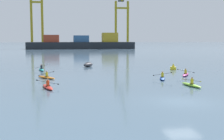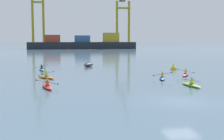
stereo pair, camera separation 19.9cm
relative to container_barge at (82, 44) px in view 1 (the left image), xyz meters
name	(u,v)px [view 1 (the left image)]	position (x,y,z in m)	size (l,w,h in m)	color
ground_plane	(182,102)	(-0.12, -121.02, -2.46)	(800.00, 800.00, 0.00)	slate
container_barge	(82,44)	(0.00, 0.00, 0.00)	(50.28, 9.92, 7.61)	#1E2328
gantry_crane_west	(37,12)	(-21.46, 10.01, 15.58)	(6.43, 18.24, 36.42)	olive
gantry_crane_west_mid	(122,14)	(22.28, 13.64, 15.09)	(7.72, 18.29, 38.79)	olive
capsized_dinghy	(88,65)	(-4.74, -91.65, -2.11)	(2.32, 2.79, 0.76)	#38383D
channel_buoy	(173,67)	(7.73, -98.76, -2.10)	(0.90, 0.90, 1.00)	yellow
kayak_blue	(162,78)	(2.59, -108.64, -2.29)	(2.17, 3.42, 0.95)	#2856B2
kayak_red	(48,87)	(-10.45, -113.12, -2.29)	(2.17, 3.44, 0.95)	red
kayak_magenta	(186,74)	(6.68, -105.88, -2.29)	(2.27, 3.22, 0.95)	#C13384
kayak_lime	(191,85)	(3.71, -114.17, -2.29)	(2.25, 3.45, 0.95)	#7ABC2D
kayak_teal	(41,69)	(-12.20, -96.39, -2.29)	(2.20, 3.45, 0.97)	teal
kayak_orange	(46,77)	(-10.96, -105.79, -2.29)	(2.51, 3.08, 0.95)	orange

